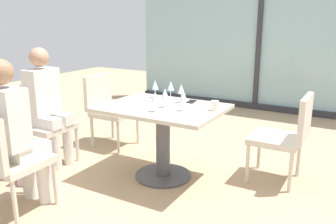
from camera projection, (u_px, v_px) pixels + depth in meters
The scene contains 19 objects.
ground_plane at pixel (163, 176), 3.59m from camera, with size 12.00×12.00×0.00m, color tan.
window_wall_backdrop at pixel (259, 39), 5.96m from camera, with size 4.55×0.10×2.70m.
dining_table_main at pixel (163, 126), 3.46m from camera, with size 1.14×0.85×0.73m.
chair_side_end at pixel (42, 119), 3.84m from camera, with size 0.50×0.46×0.87m.
chair_front_left at pixel (5, 157), 2.78m from camera, with size 0.46×0.50×0.87m.
chair_far_left at pixel (108, 106), 4.39m from camera, with size 0.50×0.46×0.87m.
chair_far_right at pixel (287, 133), 3.36m from camera, with size 0.50×0.46×0.87m.
person_side_end at pixel (47, 102), 3.73m from camera, with size 0.39×0.34×1.26m.
person_front_left at pixel (14, 129), 2.82m from camera, with size 0.34×0.39×1.26m.
wine_glass_0 at pixel (171, 86), 3.70m from camera, with size 0.07×0.07×0.18m.
wine_glass_1 at pixel (155, 97), 3.18m from camera, with size 0.07×0.07×0.18m.
wine_glass_2 at pixel (155, 85), 3.75m from camera, with size 0.07×0.07×0.18m.
wine_glass_3 at pixel (165, 94), 3.34m from camera, with size 0.07×0.07×0.18m.
wine_glass_4 at pixel (181, 89), 3.53m from camera, with size 0.07×0.07×0.18m.
wine_glass_5 at pixel (184, 97), 3.22m from camera, with size 0.07×0.07×0.18m.
coffee_cup at pixel (215, 106), 3.24m from camera, with size 0.08×0.08×0.09m, color white.
cell_phone_on_table at pixel (192, 102), 3.58m from camera, with size 0.07×0.14×0.01m, color black.
handbag_0 at pixel (15, 164), 3.54m from camera, with size 0.30×0.16×0.28m, color #A3704C.
handbag_2 at pixel (35, 170), 3.41m from camera, with size 0.30×0.16×0.28m, color beige.
Camera 1 is at (1.68, -2.84, 1.56)m, focal length 38.00 mm.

